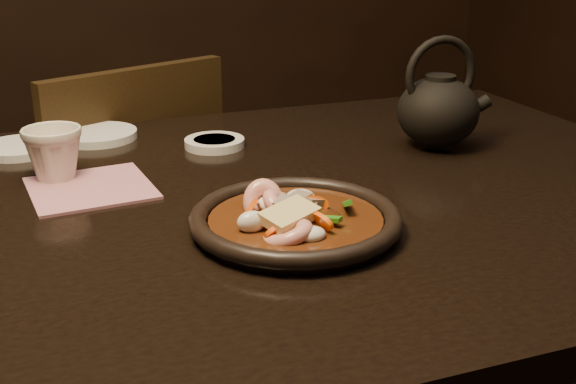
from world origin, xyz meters
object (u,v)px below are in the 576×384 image
object	(u,v)px
table	(162,262)
teapot	(439,108)
plate	(296,221)
tea_cup	(54,153)
chair	(118,242)

from	to	relation	value
table	teapot	bearing A→B (deg)	12.69
table	plate	bearing A→B (deg)	-42.64
table	teapot	world-z (taller)	teapot
teapot	table	bearing A→B (deg)	-164.88
plate	teapot	xyz separation A→B (m)	(0.34, 0.24, 0.05)
plate	tea_cup	bearing A→B (deg)	131.69
table	chair	xyz separation A→B (m)	(0.00, 0.56, -0.21)
chair	tea_cup	bearing A→B (deg)	50.75
tea_cup	table	bearing A→B (deg)	-53.80
table	teapot	distance (m)	0.51
chair	table	bearing A→B (deg)	66.96
table	tea_cup	distance (m)	0.23
table	chair	bearing A→B (deg)	89.57
plate	tea_cup	world-z (taller)	tea_cup
chair	plate	world-z (taller)	chair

